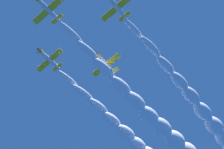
{
  "coord_description": "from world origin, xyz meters",
  "views": [
    {
      "loc": [
        -5.89,
        33.55,
        2.02
      ],
      "look_at": [
        -15.38,
        -10.96,
        58.26
      ],
      "focal_mm": 48.38,
      "sensor_mm": 36.0,
      "label": 1
    }
  ],
  "objects_px": {
    "airplane_lead": "(47,8)",
    "airplane_left_wingman": "(116,6)",
    "airplane_slot_tail": "(105,63)",
    "airplane_right_wingman": "(49,59)"
  },
  "relations": [
    {
      "from": "airplane_left_wingman",
      "to": "airplane_slot_tail",
      "type": "relative_size",
      "value": 1.0
    },
    {
      "from": "airplane_left_wingman",
      "to": "airplane_right_wingman",
      "type": "bearing_deg",
      "value": -53.24
    },
    {
      "from": "airplane_slot_tail",
      "to": "airplane_left_wingman",
      "type": "bearing_deg",
      "value": 87.45
    },
    {
      "from": "airplane_lead",
      "to": "airplane_slot_tail",
      "type": "height_order",
      "value": "airplane_slot_tail"
    },
    {
      "from": "airplane_left_wingman",
      "to": "airplane_lead",
      "type": "bearing_deg",
      "value": -10.73
    },
    {
      "from": "airplane_left_wingman",
      "to": "airplane_right_wingman",
      "type": "xyz_separation_m",
      "value": [
        12.99,
        -17.39,
        0.53
      ]
    },
    {
      "from": "airplane_right_wingman",
      "to": "airplane_lead",
      "type": "bearing_deg",
      "value": 85.66
    },
    {
      "from": "airplane_lead",
      "to": "airplane_left_wingman",
      "type": "bearing_deg",
      "value": 169.27
    },
    {
      "from": "airplane_right_wingman",
      "to": "airplane_left_wingman",
      "type": "bearing_deg",
      "value": 126.76
    },
    {
      "from": "airplane_lead",
      "to": "airplane_right_wingman",
      "type": "relative_size",
      "value": 1.01
    }
  ]
}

